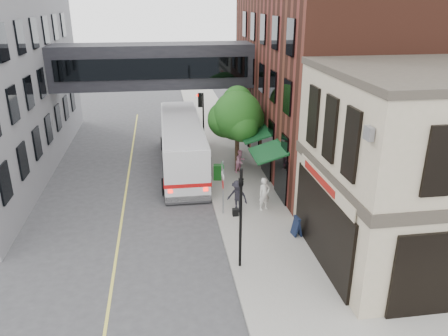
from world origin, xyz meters
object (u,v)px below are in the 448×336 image
object	(u,v)px
pedestrian_a	(264,194)
newspaper_box	(218,172)
pedestrian_c	(237,196)
sandwich_board	(297,226)
pedestrian_b	(240,161)
bus	(182,143)

from	to	relation	value
pedestrian_a	newspaper_box	size ratio (longest dim) A/B	1.86
pedestrian_a	newspaper_box	bearing A→B (deg)	92.28
pedestrian_c	sandwich_board	size ratio (longest dim) A/B	1.84
pedestrian_b	pedestrian_c	size ratio (longest dim) A/B	0.87
bus	pedestrian_a	size ratio (longest dim) A/B	6.61
sandwich_board	pedestrian_a	bearing A→B (deg)	99.12
newspaper_box	pedestrian_a	bearing A→B (deg)	-57.94
newspaper_box	bus	bearing A→B (deg)	135.02
newspaper_box	sandwich_board	bearing A→B (deg)	-60.12
bus	pedestrian_b	distance (m)	4.23
bus	pedestrian_c	xyz separation A→B (m)	(2.52, -7.39, -0.77)
pedestrian_b	newspaper_box	xyz separation A→B (m)	(-1.66, -0.99, -0.29)
bus	pedestrian_b	size ratio (longest dim) A/B	7.73
pedestrian_b	pedestrian_a	bearing A→B (deg)	-120.88
pedestrian_a	sandwich_board	xyz separation A→B (m)	(0.93, -2.96, -0.43)
pedestrian_b	sandwich_board	world-z (taller)	pedestrian_b
pedestrian_a	pedestrian_c	bearing A→B (deg)	159.14
sandwich_board	bus	bearing A→B (deg)	107.17
pedestrian_b	pedestrian_c	xyz separation A→B (m)	(-1.19, -5.56, 0.11)
pedestrian_c	sandwich_board	distance (m)	3.83
bus	pedestrian_a	bearing A→B (deg)	-61.58
pedestrian_a	sandwich_board	bearing A→B (deg)	-93.40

